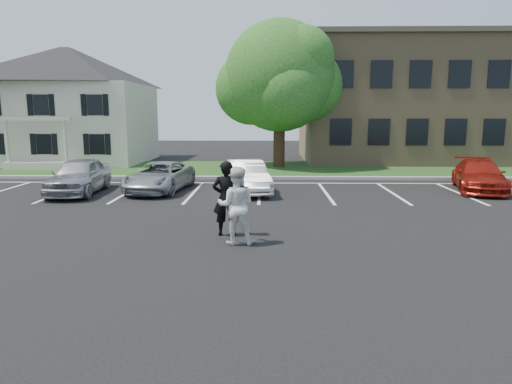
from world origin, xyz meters
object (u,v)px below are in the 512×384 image
car_white_sedan (247,177)px  tree (281,79)px  office_building (461,101)px  car_silver_minivan (160,177)px  car_silver_west (79,176)px  man_white_shirt (236,206)px  car_red_compact (479,176)px  man_black_suit (226,198)px  house (70,105)px

car_white_sedan → tree: bearing=67.3°
office_building → car_silver_minivan: 23.11m
car_silver_west → man_white_shirt: bearing=-49.4°
man_white_shirt → car_red_compact: man_white_shirt is taller
car_white_sedan → car_red_compact: (10.04, 0.69, -0.02)m
man_white_shirt → car_white_sedan: (-0.05, 7.71, -0.32)m
office_building → car_white_sedan: bearing=-136.3°
car_silver_minivan → car_red_compact: bearing=9.4°
office_building → car_white_sedan: (-14.54, -13.91, -3.48)m
tree → man_black_suit: tree is taller
car_white_sedan → car_red_compact: car_white_sedan is taller
car_silver_minivan → car_red_compact: (13.82, 0.41, 0.04)m
car_silver_west → car_silver_minivan: 3.30m
tree → car_silver_west: (-8.69, -9.45, -4.60)m
tree → office_building: bearing=20.8°
man_white_shirt → car_silver_west: man_white_shirt is taller
house → car_red_compact: 25.33m
office_building → car_white_sedan: office_building is taller
tree → man_white_shirt: tree is taller
office_building → tree: 13.80m
tree → car_silver_west: tree is taller
house → car_white_sedan: house is taller
office_building → tree: tree is taller
office_building → man_black_suit: office_building is taller
tree → man_black_suit: 16.59m
man_black_suit → car_white_sedan: (0.28, 6.87, -0.35)m
office_building → car_silver_minivan: size_ratio=5.00×
car_silver_west → car_white_sedan: car_silver_west is taller
office_building → car_silver_minivan: (-18.32, -13.63, -3.54)m
man_black_suit → car_silver_minivan: size_ratio=0.46×
tree → man_white_shirt: size_ratio=4.39×
tree → car_red_compact: 12.70m
house → man_black_suit: 22.54m
man_white_shirt → office_building: bearing=-122.8°
car_silver_west → car_silver_minivan: bearing=8.7°
man_black_suit → car_red_compact: size_ratio=0.45×
car_white_sedan → car_red_compact: bearing=-8.1°
tree → car_silver_west: 13.63m
man_white_shirt → car_silver_west: size_ratio=0.46×
office_building → car_silver_minivan: office_building is taller
office_building → tree: (-12.85, -4.88, 1.19)m
tree → man_white_shirt: 17.37m
house → car_silver_west: house is taller
car_silver_west → car_red_compact: car_silver_west is taller
house → office_building: size_ratio=0.46×
man_white_shirt → car_white_sedan: size_ratio=0.49×
man_white_shirt → car_red_compact: bearing=-138.9°
house → car_silver_west: bearing=-66.1°
tree → car_white_sedan: bearing=-100.6°
man_black_suit → car_silver_minivan: bearing=-68.7°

